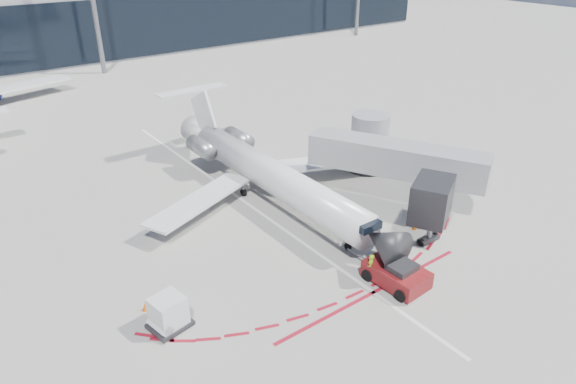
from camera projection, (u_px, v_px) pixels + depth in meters
ground at (261, 213)px, 37.55m from camera, size 260.00×260.00×0.00m
apron_centerline at (246, 203)px, 38.97m from camera, size 0.25×40.00×0.01m
apron_stop_bar at (373, 292)px, 29.34m from camera, size 14.00×0.25×0.01m
terminal_building at (27, 2)px, 80.04m from camera, size 150.00×24.15×24.00m
jet_bridge at (388, 157)px, 39.24m from camera, size 10.03×15.20×4.90m
regional_jet at (266, 172)px, 38.92m from camera, size 20.71×25.54×6.40m
pushback_tug at (397, 274)px, 29.84m from camera, size 2.62×5.78×1.49m
ramp_worker at (370, 267)px, 30.08m from camera, size 0.73×0.72×1.70m
uld_container at (168, 313)px, 26.36m from camera, size 2.27×2.03×1.87m
safety_cone_left at (145, 306)px, 27.86m from camera, size 0.36×0.36×0.50m
safety_cone_right at (415, 226)px, 35.45m from camera, size 0.33×0.33×0.45m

